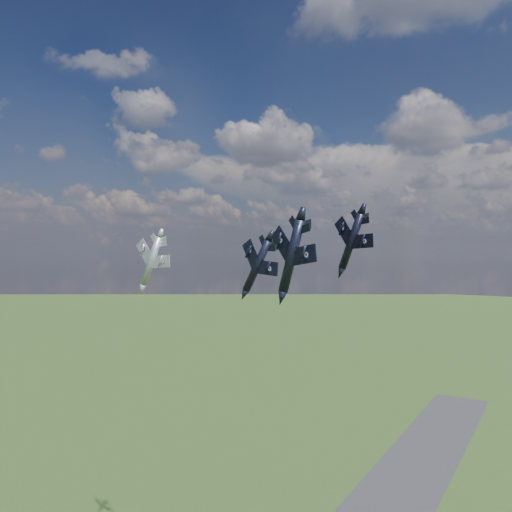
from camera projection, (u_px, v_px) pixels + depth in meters
The scene contains 4 objects.
jet_lead_navy at pixel (257, 265), 81.09m from camera, with size 9.57×13.35×2.76m, color black, non-canonical shape.
jet_right_navy at pixel (292, 256), 62.43m from camera, with size 9.44×13.16×2.72m, color black, non-canonical shape.
jet_high_navy at pixel (352, 241), 81.01m from camera, with size 9.57×13.34×2.76m, color black, non-canonical shape.
jet_left_silver at pixel (151, 261), 96.20m from camera, with size 10.07×14.04×2.90m, color #ADB1B8, non-canonical shape.
Camera 1 is at (48.25, -56.17, 83.47)m, focal length 35.00 mm.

